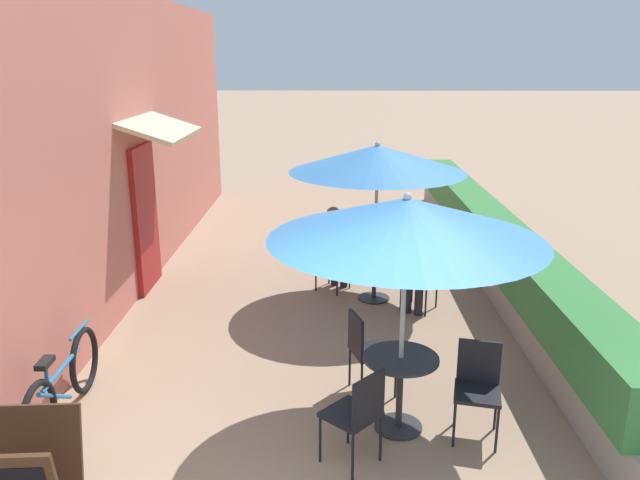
# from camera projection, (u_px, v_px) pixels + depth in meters

# --- Properties ---
(cafe_facade_wall) EXTENTS (0.98, 11.84, 4.20)m
(cafe_facade_wall) POSITION_uv_depth(u_px,v_px,m) (139.00, 142.00, 9.15)
(cafe_facade_wall) COLOR #C66B5B
(cafe_facade_wall) RESTS_ON ground_plane
(planter_hedge) EXTENTS (0.60, 10.84, 1.01)m
(planter_hedge) POSITION_uv_depth(u_px,v_px,m) (491.00, 244.00, 9.54)
(planter_hedge) COLOR gray
(planter_hedge) RESTS_ON ground_plane
(patio_table_near) EXTENTS (0.68, 0.68, 0.72)m
(patio_table_near) POSITION_uv_depth(u_px,v_px,m) (400.00, 380.00, 5.62)
(patio_table_near) COLOR #28282D
(patio_table_near) RESTS_ON ground_plane
(patio_umbrella_near) EXTENTS (2.36, 2.36, 2.22)m
(patio_umbrella_near) POSITION_uv_depth(u_px,v_px,m) (407.00, 219.00, 5.20)
(patio_umbrella_near) COLOR #B7B7BC
(patio_umbrella_near) RESTS_ON ground_plane
(cafe_chair_near_left) EXTENTS (0.57, 0.57, 0.87)m
(cafe_chair_near_left) POSITION_uv_depth(u_px,v_px,m) (358.00, 411.00, 5.09)
(cafe_chair_near_left) COLOR black
(cafe_chair_near_left) RESTS_ON ground_plane
(cafe_chair_near_right) EXTENTS (0.48, 0.48, 0.87)m
(cafe_chair_near_right) POSITION_uv_depth(u_px,v_px,m) (478.00, 382.00, 5.54)
(cafe_chair_near_right) COLOR black
(cafe_chair_near_right) RESTS_ON ground_plane
(cafe_chair_near_back) EXTENTS (0.50, 0.50, 0.87)m
(cafe_chair_near_back) POSITION_uv_depth(u_px,v_px,m) (366.00, 346.00, 6.22)
(cafe_chair_near_back) COLOR black
(cafe_chair_near_back) RESTS_ON ground_plane
(patio_table_mid) EXTENTS (0.68, 0.68, 0.72)m
(patio_table_mid) POSITION_uv_depth(u_px,v_px,m) (375.00, 266.00, 8.68)
(patio_table_mid) COLOR #28282D
(patio_table_mid) RESTS_ON ground_plane
(patio_umbrella_mid) EXTENTS (2.36, 2.36, 2.22)m
(patio_umbrella_mid) POSITION_uv_depth(u_px,v_px,m) (377.00, 159.00, 8.25)
(patio_umbrella_mid) COLOR #B7B7BC
(patio_umbrella_mid) RESTS_ON ground_plane
(cafe_chair_mid_left) EXTENTS (0.55, 0.55, 0.87)m
(cafe_chair_mid_left) POSITION_uv_depth(u_px,v_px,m) (330.00, 257.00, 8.96)
(cafe_chair_mid_left) COLOR black
(cafe_chair_mid_left) RESTS_ON ground_plane
(seated_patron_mid_left) EXTENTS (0.48, 0.51, 1.25)m
(seated_patron_mid_left) POSITION_uv_depth(u_px,v_px,m) (334.00, 244.00, 9.00)
(seated_patron_mid_left) COLOR #23232D
(seated_patron_mid_left) RESTS_ON ground_plane
(cafe_chair_mid_right) EXTENTS (0.55, 0.55, 0.87)m
(cafe_chair_mid_right) POSITION_uv_depth(u_px,v_px,m) (422.00, 271.00, 8.38)
(cafe_chair_mid_right) COLOR black
(cafe_chair_mid_right) RESTS_ON ground_plane
(seated_patron_mid_right) EXTENTS (0.48, 0.51, 1.25)m
(seated_patron_mid_right) POSITION_uv_depth(u_px,v_px,m) (419.00, 262.00, 8.24)
(seated_patron_mid_right) COLOR #23232D
(seated_patron_mid_right) RESTS_ON ground_plane
(coffee_cup_mid) EXTENTS (0.07, 0.07, 0.09)m
(coffee_cup_mid) POSITION_uv_depth(u_px,v_px,m) (366.00, 250.00, 8.49)
(coffee_cup_mid) COLOR #B73D3D
(coffee_cup_mid) RESTS_ON patio_table_mid
(bicycle_leaning) EXTENTS (0.10, 1.75, 0.77)m
(bicycle_leaning) POSITION_uv_depth(u_px,v_px,m) (63.00, 386.00, 5.79)
(bicycle_leaning) COLOR black
(bicycle_leaning) RESTS_ON ground_plane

